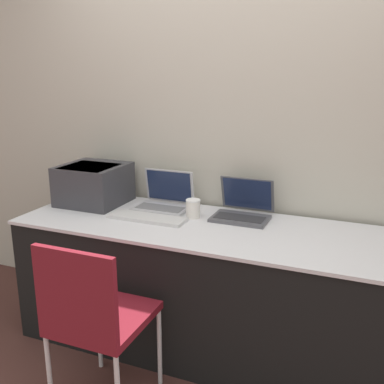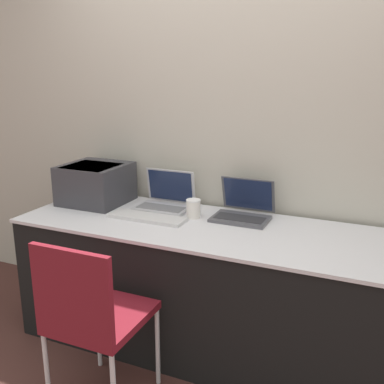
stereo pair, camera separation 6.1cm
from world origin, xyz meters
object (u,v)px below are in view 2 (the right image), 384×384
Objects in this scene: laptop_left at (165,200)px; coffee_cup at (193,209)px; chair at (92,312)px; laptop_right at (243,210)px; printer at (95,182)px; external_keyboard at (147,217)px.

laptop_left reaches higher than coffee_cup.
coffee_cup is 0.90m from chair.
laptop_left is 0.52m from laptop_right.
laptop_right reaches higher than chair.
laptop_right is at bearing 22.39° from coffee_cup.
chair is at bearing -100.87° from coffee_cup.
coffee_cup is at bearing 79.13° from chair.
laptop_right is (0.52, 0.01, -0.00)m from laptop_left.
printer reaches higher than chair.
coffee_cup is at bearing -157.61° from laptop_right.
chair is at bearing -83.23° from external_keyboard.
laptop_left is 0.27m from coffee_cup.
external_keyboard is at bearing -88.96° from laptop_left.
printer is at bearing -171.23° from laptop_left.
chair is (0.09, -0.94, -0.29)m from laptop_left.
chair reaches higher than external_keyboard.
printer is 0.44× the size of chair.
external_keyboard is 4.28× the size of coffee_cup.
coffee_cup is (0.24, 0.14, 0.05)m from external_keyboard.
chair reaches higher than coffee_cup.
laptop_right is at bearing 1.13° from laptop_left.
printer is 1.18× the size of laptop_left.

